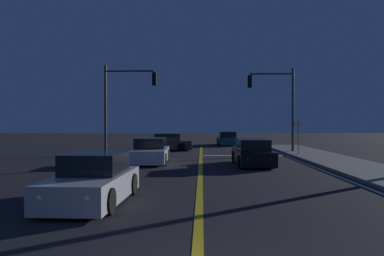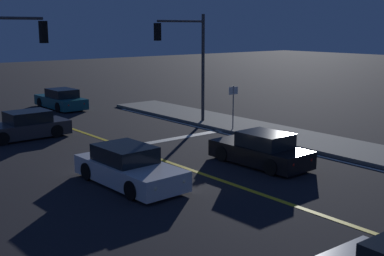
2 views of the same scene
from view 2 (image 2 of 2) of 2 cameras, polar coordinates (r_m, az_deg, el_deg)
The scene contains 8 objects.
lane_line_center at distance 15.87m, azimuth 11.59°, elevation -8.69°, with size 0.20×38.45×0.01m, color gold.
stop_bar at distance 24.64m, azimuth -1.86°, elevation -1.19°, with size 5.82×0.50×0.01m, color silver.
car_parked_curb_black at distance 20.06m, azimuth 7.90°, elevation -2.56°, with size 1.89×4.30×1.34m.
car_lead_oncoming_teal at distance 34.81m, azimuth -14.76°, elevation 3.14°, with size 1.94×4.64×1.34m.
car_following_oncoming_white at distance 17.63m, azimuth -7.28°, elevation -4.52°, with size 2.07×4.62×1.34m.
car_mid_block_charcoal at distance 25.95m, azimuth -18.63°, elevation 0.15°, with size 4.43×1.96×1.34m.
traffic_signal_near_right at distance 27.47m, azimuth -0.53°, elevation 8.60°, with size 3.33×0.28×6.12m.
street_sign_corner at distance 26.16m, azimuth 4.74°, elevation 3.12°, with size 0.56×0.10×2.41m.
Camera 2 is at (-11.66, 2.00, 5.42)m, focal length 46.61 mm.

